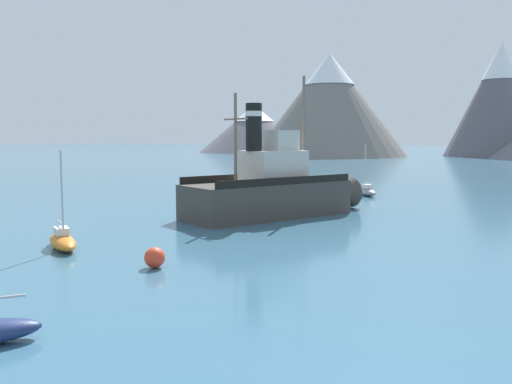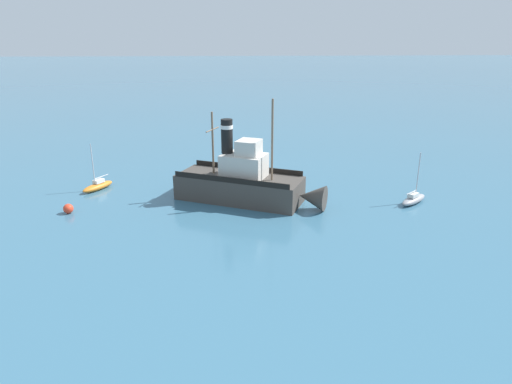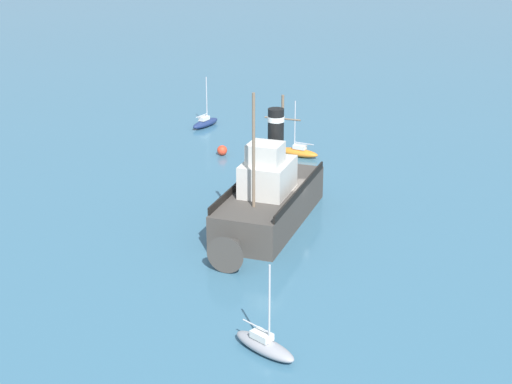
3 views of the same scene
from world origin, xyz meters
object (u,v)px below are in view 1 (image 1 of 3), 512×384
at_px(sailboat_grey, 366,191).
at_px(old_tugboat, 274,190).
at_px(mooring_buoy, 155,258).
at_px(sailboat_orange, 63,240).

bearing_deg(sailboat_grey, old_tugboat, -96.13).
bearing_deg(old_tugboat, mooring_buoy, -81.75).
distance_m(old_tugboat, mooring_buoy, 16.24).
bearing_deg(sailboat_grey, sailboat_orange, -100.79).
height_order(sailboat_orange, mooring_buoy, sailboat_orange).
bearing_deg(mooring_buoy, sailboat_orange, 172.23).
xyz_separation_m(old_tugboat, mooring_buoy, (2.32, -16.01, -1.39)).
height_order(old_tugboat, sailboat_grey, old_tugboat).
xyz_separation_m(old_tugboat, sailboat_grey, (1.71, 15.97, -1.40)).
relative_size(sailboat_orange, sailboat_grey, 1.00).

